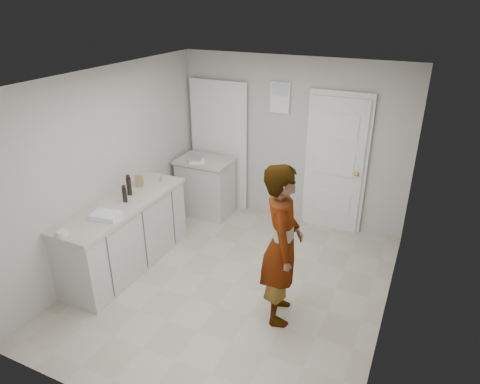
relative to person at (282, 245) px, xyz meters
The scene contains 12 objects.
ground 1.16m from the person, 158.76° to the left, with size 4.00×4.00×0.00m, color #AEA792.
room_shell 2.38m from the person, 111.07° to the left, with size 4.00×4.00×4.00m.
main_counter 2.18m from the person, behind, with size 0.64×1.96×0.93m.
side_counter 2.69m from the person, 136.76° to the left, with size 0.84×0.61×0.93m.
person is the anchor object (origin of this frame).
cake_mix_box 2.28m from the person, 166.06° to the left, with size 0.10×0.05×0.17m, color #94714A.
spice_jar 2.22m from the person, 157.98° to the left, with size 0.05×0.05×0.07m, color tan.
oil_cruet_a 2.10m from the person, behind, with size 0.06×0.06×0.23m.
oil_cruet_b 2.20m from the person, behind, with size 0.06×0.06×0.28m.
baking_dish 2.05m from the person, behind, with size 0.35×0.28×0.06m.
egg_bowl 2.34m from the person, 159.04° to the right, with size 0.12×0.12×0.05m.
papers 2.65m from the person, 139.55° to the left, with size 0.24×0.31×0.01m, color white.
Camera 1 is at (1.88, -3.88, 3.26)m, focal length 32.00 mm.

